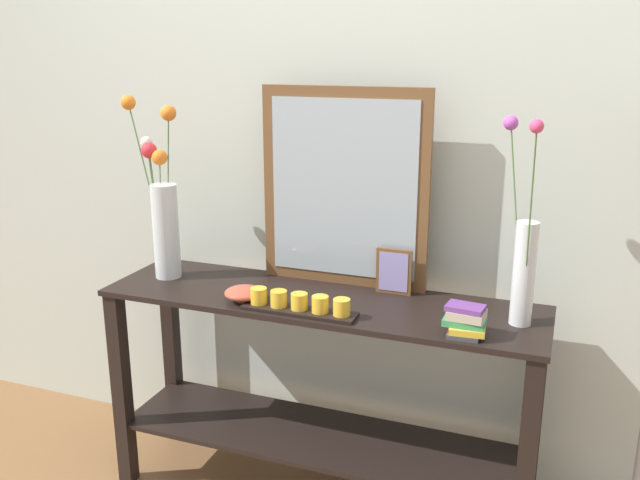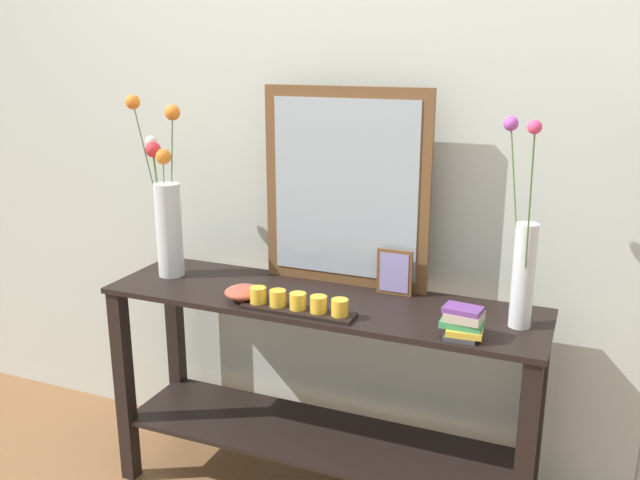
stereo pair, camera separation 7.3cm
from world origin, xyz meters
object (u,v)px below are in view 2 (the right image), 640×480
Objects in this scene: mirror_leaning at (346,188)px; picture_frame_small at (394,272)px; vase_right at (523,263)px; book_stack at (463,322)px; tall_vase_left at (167,211)px; console_table at (320,375)px; decorative_bowl at (244,292)px; candle_tray at (298,304)px.

mirror_leaning reaches higher than picture_frame_small.
book_stack is (-0.14, -0.16, -0.16)m from vase_right.
console_table is at bearing -2.22° from tall_vase_left.
decorative_bowl reaches higher than console_table.
vase_right is 5.03× the size of book_stack.
vase_right is (0.65, -0.17, -0.15)m from mirror_leaning.
book_stack is at bearing -132.95° from vase_right.
tall_vase_left is at bearing 179.36° from vase_right.
decorative_bowl is (-0.91, -0.13, -0.18)m from vase_right.
book_stack is at bearing -8.28° from tall_vase_left.
book_stack reaches higher than decorative_bowl.
picture_frame_small is 0.53m from decorative_bowl.
book_stack is (0.54, 0.00, 0.02)m from candle_tray.
vase_right is 0.94m from decorative_bowl.
vase_right reaches higher than picture_frame_small.
console_table is at bearing -97.55° from mirror_leaning.
tall_vase_left is 5.08× the size of decorative_bowl.
picture_frame_small is at bearing -12.42° from mirror_leaning.
book_stack is at bearing -43.32° from picture_frame_small.
mirror_leaning reaches higher than vase_right.
candle_tray is 2.37× the size of picture_frame_small.
book_stack is (1.17, -0.17, -0.20)m from tall_vase_left.
mirror_leaning is 0.52m from decorative_bowl.
mirror_leaning is 0.67m from book_stack.
tall_vase_left is at bearing 177.78° from console_table.
mirror_leaning is 0.47m from candle_tray.
picture_frame_small is (0.25, 0.29, 0.05)m from candle_tray.
tall_vase_left is (-0.64, 0.02, 0.55)m from console_table.
book_stack is at bearing -15.38° from console_table.
vase_right is at bearing 13.03° from candle_tray.
candle_tray is at bearing -96.56° from console_table.
book_stack is at bearing 0.44° from candle_tray.
vase_right is 0.73m from candle_tray.
decorative_bowl is at bearing -171.95° from vase_right.
decorative_bowl is (-0.26, -0.30, -0.33)m from mirror_leaning.
picture_frame_small reaches higher than console_table.
console_table is 0.36m from candle_tray.
mirror_leaning reaches higher than decorative_bowl.
tall_vase_left reaches higher than picture_frame_small.
book_stack is (0.53, -0.14, 0.35)m from console_table.
tall_vase_left is 1.73× the size of candle_tray.
decorative_bowl is at bearing 172.04° from candle_tray.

